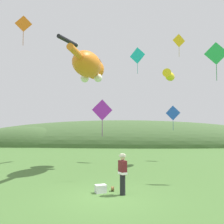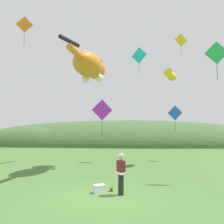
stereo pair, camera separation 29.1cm
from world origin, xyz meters
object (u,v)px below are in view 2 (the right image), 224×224
at_px(kite_tube_streamer, 70,41).
at_px(kite_diamond_green, 217,53).
at_px(kite_spool, 111,189).
at_px(kite_diamond_violet, 102,110).
at_px(kite_fish_windsock, 171,76).
at_px(kite_diamond_teal, 139,56).
at_px(kite_diamond_orange, 24,25).
at_px(picnic_cooler, 99,189).
at_px(kite_diamond_blue, 175,113).
at_px(festival_attendant, 121,173).
at_px(kite_diamond_gold, 181,40).
at_px(kite_giant_cat, 90,66).

relative_size(kite_tube_streamer, kite_diamond_green, 1.22).
bearing_deg(kite_diamond_green, kite_spool, -156.98).
height_order(kite_diamond_green, kite_diamond_violet, kite_diamond_green).
relative_size(kite_fish_windsock, kite_diamond_teal, 1.06).
relative_size(kite_diamond_orange, kite_diamond_green, 0.90).
xyz_separation_m(kite_spool, picnic_cooler, (-0.52, -0.34, 0.06)).
bearing_deg(picnic_cooler, kite_diamond_blue, 64.64).
relative_size(kite_diamond_teal, kite_diamond_blue, 1.08).
height_order(kite_spool, picnic_cooler, picnic_cooler).
xyz_separation_m(kite_tube_streamer, kite_diamond_orange, (-1.51, -6.07, -1.00)).
bearing_deg(festival_attendant, kite_diamond_teal, 83.71).
xyz_separation_m(kite_diamond_teal, kite_diamond_green, (4.01, -8.14, -2.34)).
relative_size(kite_spool, kite_diamond_blue, 0.10).
xyz_separation_m(kite_tube_streamer, kite_diamond_teal, (6.18, 0.70, -1.22)).
bearing_deg(kite_tube_streamer, kite_diamond_gold, 8.94).
relative_size(kite_fish_windsock, kite_diamond_gold, 1.17).
relative_size(kite_spool, kite_tube_streamer, 0.09).
distance_m(kite_fish_windsock, kite_diamond_green, 6.18).
bearing_deg(kite_diamond_gold, kite_diamond_green, -89.43).
distance_m(picnic_cooler, kite_diamond_blue, 13.29).
height_order(festival_attendant, kite_diamond_orange, kite_diamond_orange).
height_order(kite_tube_streamer, kite_diamond_violet, kite_tube_streamer).
relative_size(kite_fish_windsock, kite_diamond_green, 1.17).
distance_m(picnic_cooler, kite_giant_cat, 9.76).
height_order(festival_attendant, kite_spool, festival_attendant).
bearing_deg(kite_tube_streamer, kite_spool, -65.57).
bearing_deg(kite_diamond_violet, kite_diamond_teal, 73.35).
bearing_deg(kite_diamond_blue, kite_tube_streamer, -172.49).
distance_m(festival_attendant, kite_diamond_green, 8.62).
xyz_separation_m(festival_attendant, kite_diamond_green, (5.24, 3.07, 6.12)).
bearing_deg(kite_diamond_gold, kite_spool, -116.12).
bearing_deg(festival_attendant, kite_diamond_violet, 110.91).
height_order(kite_fish_windsock, kite_tube_streamer, kite_tube_streamer).
distance_m(kite_diamond_orange, kite_diamond_gold, 13.97).
bearing_deg(festival_attendant, picnic_cooler, 162.78).
relative_size(kite_diamond_teal, kite_diamond_green, 1.10).
height_order(picnic_cooler, kite_diamond_gold, kite_diamond_gold).
bearing_deg(picnic_cooler, festival_attendant, -17.22).
xyz_separation_m(festival_attendant, kite_giant_cat, (-2.51, 6.72, 6.42)).
relative_size(picnic_cooler, kite_diamond_green, 0.26).
distance_m(festival_attendant, picnic_cooler, 1.29).
bearing_deg(kite_fish_windsock, festival_attendant, -112.17).
relative_size(kite_spool, kite_diamond_orange, 0.12).
height_order(kite_giant_cat, kite_diamond_blue, kite_giant_cat).
bearing_deg(picnic_cooler, kite_diamond_gold, 62.49).
bearing_deg(kite_giant_cat, kite_diamond_green, -25.24).
relative_size(festival_attendant, kite_diamond_gold, 0.81).
bearing_deg(kite_fish_windsock, kite_diamond_gold, 64.33).
height_order(kite_diamond_orange, kite_diamond_blue, kite_diamond_orange).
xyz_separation_m(festival_attendant, kite_diamond_teal, (1.24, 11.20, 8.45)).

